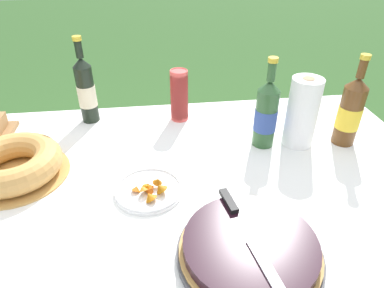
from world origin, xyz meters
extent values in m
cube|color=brown|center=(0.00, 0.00, 0.76)|extent=(1.86, 1.17, 0.03)
cylinder|color=brown|center=(0.87, 0.52, 0.37)|extent=(0.06, 0.06, 0.74)
cube|color=white|center=(0.00, 0.00, 0.78)|extent=(1.87, 1.18, 0.00)
cube|color=white|center=(0.00, 0.59, 0.73)|extent=(1.87, 0.00, 0.10)
cylinder|color=#38383D|center=(0.19, -0.29, 0.79)|extent=(0.36, 0.36, 0.02)
cylinder|color=tan|center=(0.19, -0.29, 0.81)|extent=(0.35, 0.35, 0.01)
cylinder|color=black|center=(0.19, -0.29, 0.83)|extent=(0.33, 0.33, 0.03)
cube|color=silver|center=(0.21, -0.38, 0.84)|extent=(0.06, 0.19, 0.00)
cube|color=black|center=(0.17, -0.15, 0.85)|extent=(0.04, 0.09, 0.01)
cylinder|color=tan|center=(-0.48, 0.13, 0.79)|extent=(0.34, 0.34, 0.01)
torus|color=tan|center=(-0.48, 0.13, 0.83)|extent=(0.31, 0.31, 0.09)
cylinder|color=#E04C47|center=(0.09, 0.45, 0.83)|extent=(0.07, 0.07, 0.09)
cylinder|color=#E04C47|center=(0.09, 0.45, 0.84)|extent=(0.07, 0.07, 0.09)
cylinder|color=#E04C47|center=(0.09, 0.45, 0.86)|extent=(0.07, 0.07, 0.09)
cylinder|color=#E04C47|center=(0.09, 0.45, 0.87)|extent=(0.07, 0.07, 0.09)
cylinder|color=#E04C47|center=(0.09, 0.45, 0.88)|extent=(0.07, 0.07, 0.09)
cylinder|color=#E04C47|center=(0.09, 0.45, 0.90)|extent=(0.07, 0.07, 0.09)
cylinder|color=#E04C47|center=(0.09, 0.45, 0.91)|extent=(0.07, 0.07, 0.09)
cylinder|color=#E04C47|center=(0.09, 0.45, 0.92)|extent=(0.07, 0.07, 0.09)
cylinder|color=#E04C47|center=(0.09, 0.45, 0.94)|extent=(0.07, 0.07, 0.09)
cylinder|color=#E04C47|center=(0.09, 0.45, 0.95)|extent=(0.07, 0.07, 0.09)
torus|color=#E04C47|center=(0.09, 0.45, 1.00)|extent=(0.07, 0.07, 0.01)
cylinder|color=#2D562D|center=(0.38, 0.22, 0.89)|extent=(0.08, 0.08, 0.22)
cylinder|color=#334C93|center=(0.38, 0.22, 0.89)|extent=(0.08, 0.08, 0.08)
cone|color=#2D562D|center=(0.38, 0.22, 1.02)|extent=(0.08, 0.08, 0.04)
cylinder|color=#2D562D|center=(0.38, 0.22, 1.07)|extent=(0.03, 0.03, 0.06)
cylinder|color=gold|center=(0.38, 0.22, 1.11)|extent=(0.03, 0.03, 0.02)
cylinder|color=brown|center=(0.69, 0.19, 0.89)|extent=(0.08, 0.08, 0.22)
cylinder|color=yellow|center=(0.69, 0.19, 0.89)|extent=(0.08, 0.08, 0.08)
cone|color=brown|center=(0.69, 0.19, 1.02)|extent=(0.08, 0.08, 0.04)
cylinder|color=brown|center=(0.69, 0.19, 1.07)|extent=(0.03, 0.03, 0.06)
cylinder|color=gold|center=(0.69, 0.19, 1.11)|extent=(0.03, 0.03, 0.02)
cylinder|color=black|center=(-0.28, 0.49, 0.90)|extent=(0.07, 0.07, 0.23)
cylinder|color=beige|center=(-0.28, 0.49, 0.90)|extent=(0.07, 0.07, 0.09)
cone|color=black|center=(-0.28, 0.49, 1.04)|extent=(0.07, 0.07, 0.04)
cylinder|color=black|center=(-0.28, 0.49, 1.09)|extent=(0.03, 0.03, 0.06)
cylinder|color=gold|center=(-0.28, 0.49, 1.13)|extent=(0.03, 0.03, 0.02)
cylinder|color=white|center=(-0.05, -0.01, 0.79)|extent=(0.21, 0.21, 0.01)
torus|color=white|center=(-0.05, -0.01, 0.80)|extent=(0.21, 0.21, 0.01)
cone|color=#BA660E|center=(-0.05, -0.06, 0.81)|extent=(0.06, 0.06, 0.04)
cone|color=#BF771F|center=(-0.06, -0.03, 0.82)|extent=(0.04, 0.04, 0.04)
cone|color=#A55F0C|center=(-0.01, -0.03, 0.81)|extent=(0.05, 0.05, 0.05)
cone|color=#CA5A14|center=(-0.05, -0.01, 0.81)|extent=(0.04, 0.04, 0.03)
cone|color=#B75F0E|center=(-0.02, 0.00, 0.82)|extent=(0.04, 0.04, 0.02)
cone|color=#C56C0D|center=(-0.05, -0.02, 0.81)|extent=(0.04, 0.04, 0.03)
cone|color=#C05614|center=(-0.04, -0.02, 0.80)|extent=(0.04, 0.04, 0.03)
cone|color=#D06417|center=(-0.09, -0.01, 0.80)|extent=(0.03, 0.03, 0.03)
cylinder|color=white|center=(0.51, 0.20, 0.91)|extent=(0.11, 0.11, 0.26)
cylinder|color=#9E7A56|center=(0.51, 0.20, 1.04)|extent=(0.04, 0.04, 0.00)
camera|label=1|loc=(-0.02, -0.83, 1.48)|focal=32.00mm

